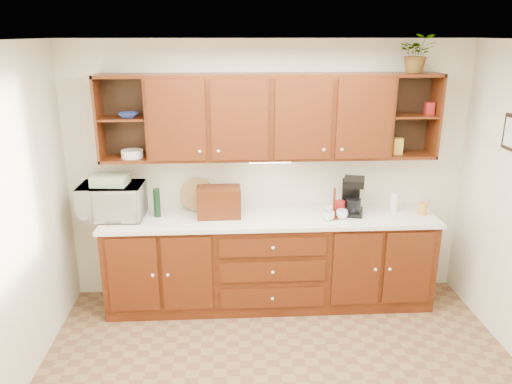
{
  "coord_description": "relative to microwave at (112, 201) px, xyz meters",
  "views": [
    {
      "loc": [
        -0.4,
        -3.09,
        2.65
      ],
      "look_at": [
        -0.16,
        1.15,
        1.29
      ],
      "focal_mm": 35.0,
      "sensor_mm": 36.0,
      "label": 1
    }
  ],
  "objects": [
    {
      "name": "ceiling",
      "position": [
        1.52,
        -1.5,
        1.49
      ],
      "size": [
        4.0,
        4.0,
        0.0
      ],
      "primitive_type": "plane",
      "rotation": [
        3.14,
        0.0,
        0.0
      ],
      "color": "white",
      "rests_on": "back_wall"
    },
    {
      "name": "back_wall",
      "position": [
        1.52,
        0.25,
        0.19
      ],
      "size": [
        4.0,
        0.0,
        4.0
      ],
      "primitive_type": "plane",
      "rotation": [
        1.57,
        0.0,
        0.0
      ],
      "color": "#EFE8C9",
      "rests_on": "floor"
    },
    {
      "name": "base_cabinets",
      "position": [
        1.52,
        -0.05,
        -0.66
      ],
      "size": [
        3.2,
        0.6,
        0.9
      ],
      "primitive_type": "cube",
      "color": "#351306",
      "rests_on": "floor"
    },
    {
      "name": "countertop",
      "position": [
        1.52,
        -0.06,
        -0.19
      ],
      "size": [
        3.24,
        0.64,
        0.04
      ],
      "primitive_type": "cube",
      "color": "white",
      "rests_on": "base_cabinets"
    },
    {
      "name": "upper_cabinets",
      "position": [
        1.53,
        0.09,
        0.79
      ],
      "size": [
        3.2,
        0.33,
        0.8
      ],
      "color": "#351306",
      "rests_on": "back_wall"
    },
    {
      "name": "undercabinet_light",
      "position": [
        1.52,
        0.03,
        0.36
      ],
      "size": [
        0.4,
        0.05,
        0.02
      ],
      "primitive_type": "cube",
      "color": "white",
      "rests_on": "upper_cabinets"
    },
    {
      "name": "framed_picture",
      "position": [
        3.5,
        -0.6,
        0.74
      ],
      "size": [
        0.03,
        0.24,
        0.3
      ],
      "primitive_type": "cube",
      "color": "black",
      "rests_on": "right_wall"
    },
    {
      "name": "wicker_basket",
      "position": [
        0.0,
        -0.03,
        -0.1
      ],
      "size": [
        0.31,
        0.31,
        0.13
      ],
      "primitive_type": "cylinder",
      "rotation": [
        0.0,
        0.0,
        0.42
      ],
      "color": "#A98146",
      "rests_on": "countertop"
    },
    {
      "name": "microwave",
      "position": [
        0.0,
        0.0,
        0.0
      ],
      "size": [
        0.61,
        0.43,
        0.33
      ],
      "primitive_type": "imported",
      "rotation": [
        0.0,
        0.0,
        -0.03
      ],
      "color": "beige",
      "rests_on": "countertop"
    },
    {
      "name": "towel_stack",
      "position": [
        0.0,
        0.0,
        0.21
      ],
      "size": [
        0.35,
        0.27,
        0.1
      ],
      "primitive_type": "cube",
      "rotation": [
        0.0,
        0.0,
        -0.09
      ],
      "color": "#DACF66",
      "rests_on": "microwave"
    },
    {
      "name": "wine_bottle",
      "position": [
        0.42,
        0.01,
        -0.02
      ],
      "size": [
        0.08,
        0.08,
        0.28
      ],
      "primitive_type": "cylinder",
      "rotation": [
        0.0,
        0.0,
        0.19
      ],
      "color": "black",
      "rests_on": "countertop"
    },
    {
      "name": "woven_tray",
      "position": [
        0.81,
        0.16,
        -0.16
      ],
      "size": [
        0.35,
        0.12,
        0.34
      ],
      "primitive_type": "cylinder",
      "rotation": [
        1.36,
        0.0,
        -0.1
      ],
      "color": "#A98146",
      "rests_on": "countertop"
    },
    {
      "name": "bread_box",
      "position": [
        1.02,
        -0.02,
        -0.02
      ],
      "size": [
        0.42,
        0.27,
        0.29
      ],
      "primitive_type": "cube",
      "rotation": [
        0.0,
        0.0,
        0.03
      ],
      "color": "#351306",
      "rests_on": "countertop"
    },
    {
      "name": "mug_tree",
      "position": [
        2.12,
        -0.13,
        -0.12
      ],
      "size": [
        0.27,
        0.27,
        0.3
      ],
      "rotation": [
        0.0,
        0.0,
        -0.28
      ],
      "color": "#351306",
      "rests_on": "countertop"
    },
    {
      "name": "canister_red",
      "position": [
        2.2,
        -0.04,
        -0.1
      ],
      "size": [
        0.15,
        0.15,
        0.14
      ],
      "primitive_type": "cylinder",
      "rotation": [
        0.0,
        0.0,
        0.4
      ],
      "color": "maroon",
      "rests_on": "countertop"
    },
    {
      "name": "canister_white",
      "position": [
        2.76,
        0.01,
        -0.07
      ],
      "size": [
        0.11,
        0.11,
        0.2
      ],
      "primitive_type": "cylinder",
      "rotation": [
        0.0,
        0.0,
        0.39
      ],
      "color": "white",
      "rests_on": "countertop"
    },
    {
      "name": "canister_yellow",
      "position": [
        3.02,
        -0.08,
        -0.1
      ],
      "size": [
        0.1,
        0.1,
        0.12
      ],
      "primitive_type": "cylinder",
      "rotation": [
        0.0,
        0.0,
        0.31
      ],
      "color": "gold",
      "rests_on": "countertop"
    },
    {
      "name": "coffee_maker",
      "position": [
        2.34,
        -0.01,
        0.01
      ],
      "size": [
        0.26,
        0.3,
        0.36
      ],
      "rotation": [
        0.0,
        0.0,
        -0.28
      ],
      "color": "black",
      "rests_on": "countertop"
    },
    {
      "name": "bowl_stack",
      "position": [
        0.21,
        0.05,
        0.82
      ],
      "size": [
        0.19,
        0.19,
        0.05
      ],
      "primitive_type": "imported",
      "rotation": [
        0.0,
        0.0,
        0.01
      ],
      "color": "navy",
      "rests_on": "upper_cabinets"
    },
    {
      "name": "plate_stack",
      "position": [
        0.21,
        0.07,
        0.45
      ],
      "size": [
        0.27,
        0.27,
        0.07
      ],
      "primitive_type": "cylinder",
      "rotation": [
        0.0,
        0.0,
        -0.38
      ],
      "color": "white",
      "rests_on": "upper_cabinets"
    },
    {
      "name": "pantry_box_yellow",
      "position": [
        2.77,
        0.06,
        0.49
      ],
      "size": [
        0.09,
        0.08,
        0.16
      ],
      "primitive_type": "cube",
      "rotation": [
        0.0,
        0.0,
        -0.07
      ],
      "color": "gold",
      "rests_on": "upper_cabinets"
    },
    {
      "name": "pantry_box_red",
      "position": [
        3.04,
        0.06,
        0.85
      ],
      "size": [
        0.08,
        0.07,
        0.12
      ],
      "primitive_type": "cube",
      "rotation": [
        0.0,
        0.0,
        -0.02
      ],
      "color": "maroon",
      "rests_on": "upper_cabinets"
    },
    {
      "name": "potted_plant",
      "position": [
        2.87,
        0.05,
        1.36
      ],
      "size": [
        0.38,
        0.36,
        0.35
      ],
      "primitive_type": "imported",
      "rotation": [
        0.0,
        0.0,
        -0.31
      ],
      "color": "#999999",
      "rests_on": "upper_cabinets"
    }
  ]
}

